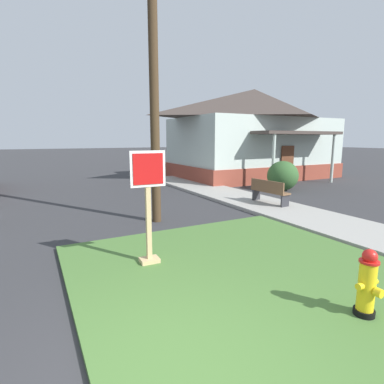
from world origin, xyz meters
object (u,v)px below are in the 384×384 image
manhole_cover (102,252)px  street_bench (269,191)px  stop_sign (149,211)px  utility_pole (153,43)px  fire_hydrant (367,284)px

manhole_cover → street_bench: bearing=15.7°
stop_sign → manhole_cover: 1.74m
street_bench → utility_pole: bearing=179.5°
fire_hydrant → manhole_cover: fire_hydrant is taller
fire_hydrant → utility_pole: (-0.64, 6.04, 4.46)m
manhole_cover → street_bench: (6.31, 1.77, 0.58)m
street_bench → manhole_cover: bearing=-164.3°
stop_sign → manhole_cover: bearing=119.6°
stop_sign → utility_pole: 5.08m
manhole_cover → utility_pole: (1.98, 1.80, 4.98)m
stop_sign → street_bench: bearing=27.6°
fire_hydrant → manhole_cover: (-2.62, 4.23, -0.51)m
fire_hydrant → stop_sign: bearing=122.6°
fire_hydrant → utility_pole: utility_pole is taller
fire_hydrant → manhole_cover: bearing=121.8°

